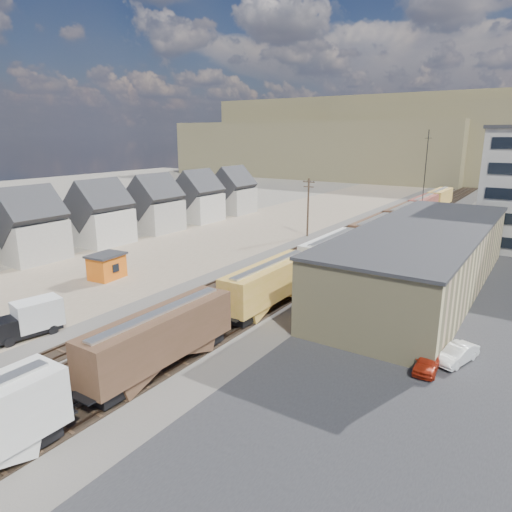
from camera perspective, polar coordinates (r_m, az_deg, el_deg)
The scene contains 15 objects.
ground at distance 41.98m, azimuth -9.99°, elevation -9.42°, with size 300.00×300.00×0.00m, color #6B6356.
ballast_bed at distance 83.68m, azimuth 14.13°, elevation 2.70°, with size 18.00×200.00×0.06m, color #4C4742.
dirt_yard at distance 83.81m, azimuth -1.23°, elevation 3.16°, with size 24.00×180.00×0.03m, color #816F58.
asphalt_lot at distance 64.90m, azimuth 28.03°, elevation -2.16°, with size 26.00×120.00×0.04m, color #232326.
rail_tracks at distance 83.84m, azimuth 13.78°, elevation 2.80°, with size 11.40×200.00×0.24m.
freight_train at distance 65.75m, azimuth 12.22°, elevation 2.00°, with size 3.00×119.74×4.46m.
warehouse at distance 55.40m, azimuth 20.17°, elevation -0.09°, with size 12.40×40.40×7.25m.
utility_pole_north at distance 78.75m, azimuth 6.53°, elevation 6.21°, with size 2.20×0.32×10.00m.
radio_mast at distance 90.20m, azimuth 20.31°, elevation 8.94°, with size 1.20×0.16×18.00m.
townhouse_row at distance 81.26m, azimuth -15.59°, elevation 5.34°, with size 8.15×68.16×10.47m.
hills_north at distance 197.16m, azimuth 26.41°, elevation 12.58°, with size 265.00×80.00×32.00m.
box_truck at distance 44.71m, azimuth -26.46°, elevation -7.06°, with size 3.31×6.23×3.16m.
maintenance_shed at distance 58.64m, azimuth -18.16°, elevation -1.20°, with size 3.69×4.55×3.11m.
parked_car_red at distance 37.29m, azimuth 20.68°, elevation -12.31°, with size 1.62×4.02×1.37m, color #AA260F.
parked_car_white at distance 39.28m, azimuth 23.84°, elevation -11.18°, with size 1.50×4.30×1.42m, color white.
Camera 1 is at (26.75, -27.41, 17.18)m, focal length 32.00 mm.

